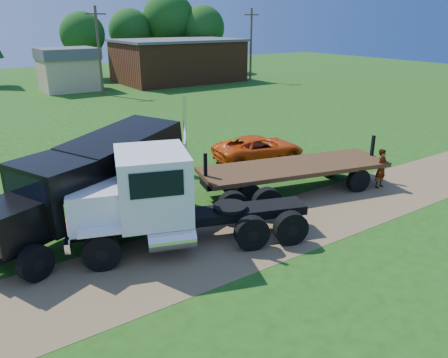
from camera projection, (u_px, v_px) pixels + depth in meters
ground at (263, 232)px, 16.87m from camera, size 140.00×140.00×0.00m
dirt_track at (263, 232)px, 16.87m from camera, size 120.00×4.20×0.01m
white_semi_tractor at (157, 199)px, 15.34m from camera, size 8.84×5.32×5.26m
black_dump_truck at (95, 179)px, 16.55m from camera, size 8.62×5.62×3.73m
orange_pickup at (259, 149)px, 25.06m from camera, size 5.61×3.21×1.48m
flatbed_trailer at (294, 171)px, 20.65m from camera, size 9.41×4.77×2.31m
spectator_a at (381, 169)px, 21.03m from camera, size 0.75×0.54×1.93m
spectator_b at (182, 160)px, 22.79m from camera, size 1.00×0.91×1.68m
brick_building at (178, 60)px, 56.50m from camera, size 15.40×10.40×5.30m
tan_shed at (69, 69)px, 49.23m from camera, size 6.20×5.40×4.70m
utility_poles at (99, 49)px, 45.60m from camera, size 42.20×0.28×9.00m
tree_row at (16, 27)px, 53.18m from camera, size 57.02×11.68×11.58m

